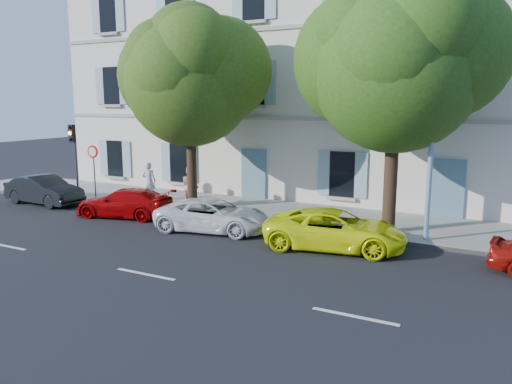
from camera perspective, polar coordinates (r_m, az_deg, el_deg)
The scene contains 15 objects.
ground at distance 17.56m, azimuth -4.06°, elevation -5.45°, with size 90.00×90.00×0.00m, color black.
sidewalk at distance 21.33m, azimuth 2.22°, elevation -2.37°, with size 36.00×4.50×0.15m, color #A09E96.
kerb at distance 19.45m, azimuth -0.53°, elevation -3.61°, with size 36.00×0.16×0.16m, color #9E998E.
building at distance 26.15m, azimuth 7.87°, elevation 12.95°, with size 28.00×7.00×12.00m, color beige.
car_dark_sedan at distance 25.35m, azimuth -23.07°, elevation 0.21°, with size 1.42×4.08×1.34m, color black.
car_red_coupe at distance 21.48m, azimuth -14.79°, elevation -1.20°, with size 1.68×4.13×1.20m, color #A40406.
car_white_coupe at distance 18.60m, azimuth -4.91°, elevation -2.66°, with size 1.98×4.29×1.19m, color white.
car_yellow_supercar at distance 16.52m, azimuth 9.04°, elevation -4.26°, with size 2.13×4.61×1.28m, color #F2FF0A.
tree_left at distance 21.59m, azimuth -7.57°, elevation 12.31°, with size 5.40×5.40×8.38m.
tree_right at distance 18.07m, azimuth 15.70°, elevation 13.39°, with size 5.77×5.77×8.88m.
traffic_light at distance 25.20m, azimuth -20.15°, elevation 5.03°, with size 0.28×0.40×3.54m.
road_sign at distance 24.64m, azimuth -18.09°, elevation 3.42°, with size 0.60×0.10×2.59m.
street_lamp at distance 17.12m, azimuth 19.66°, elevation 10.37°, with size 0.41×1.82×8.48m.
pedestrian_a at distance 23.99m, azimuth -12.14°, elevation 1.20°, with size 0.66×0.43×1.81m, color silver.
pedestrian_b at distance 22.40m, azimuth -7.50°, elevation 0.70°, with size 0.87×0.68×1.80m, color tan.
Camera 1 is at (8.90, -14.36, 4.78)m, focal length 35.00 mm.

